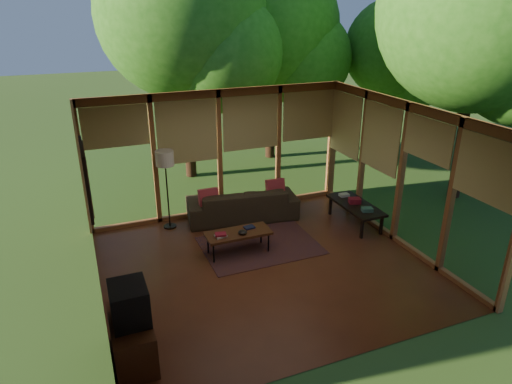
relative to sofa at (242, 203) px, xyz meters
name	(u,v)px	position (x,y,z in m)	size (l,w,h in m)	color
floor	(265,266)	(-0.32, -2.00, -0.34)	(5.50, 5.50, 0.00)	brown
ceiling	(266,115)	(-0.32, -2.00, 2.36)	(5.50, 5.50, 0.00)	silver
wall_left	(91,223)	(-3.07, -2.00, 1.01)	(0.04, 5.00, 2.70)	beige
wall_front	(348,271)	(-0.32, -4.50, 1.01)	(5.50, 0.04, 2.70)	beige
window_wall_back	(220,153)	(-0.32, 0.50, 1.01)	(5.50, 0.12, 2.70)	#9F5E31
window_wall_right	(401,174)	(2.43, -2.00, 1.01)	(0.12, 5.00, 2.70)	#9F5E31
exterior_lawn	(374,124)	(7.68, 6.00, -0.35)	(40.00, 40.00, 0.00)	#335620
tree_nw	(182,14)	(-0.35, 3.07, 3.74)	(4.09, 4.09, 6.13)	#321D12
tree_ne	(270,28)	(2.29, 3.84, 3.35)	(3.80, 3.80, 5.60)	#321D12
tree_se	(482,8)	(5.03, -0.76, 3.88)	(4.32, 4.32, 6.39)	#321D12
tree_far	(394,49)	(5.67, 2.72, 2.77)	(2.82, 2.82, 4.54)	#321D12
rug	(260,245)	(-0.12, -1.29, -0.33)	(2.17, 1.53, 0.01)	brown
sofa	(242,203)	(0.00, 0.00, 0.00)	(2.32, 0.91, 0.68)	#34291A
pillow_left	(209,199)	(-0.75, -0.05, 0.25)	(0.41, 0.14, 0.41)	maroon
pillow_right	(275,189)	(0.75, -0.05, 0.25)	(0.41, 0.14, 0.41)	maroon
ct_book_lower	(221,236)	(-0.94, -1.43, 0.10)	(0.20, 0.15, 0.03)	#BCB6AA
ct_book_upper	(221,234)	(-0.94, -1.43, 0.13)	(0.20, 0.15, 0.03)	maroon
ct_book_side	(249,227)	(-0.34, -1.30, 0.10)	(0.19, 0.14, 0.03)	black
ct_bowl	(243,232)	(-0.54, -1.48, 0.12)	(0.16, 0.16, 0.07)	black
media_cabinet	(132,339)	(-2.79, -3.46, -0.04)	(0.50, 1.00, 0.60)	#4F2815
television	(129,303)	(-2.77, -3.46, 0.51)	(0.45, 0.55, 0.50)	black
console_book_a	(367,210)	(2.08, -1.55, 0.16)	(0.21, 0.15, 0.08)	#365F55
console_book_b	(355,201)	(2.08, -1.10, 0.17)	(0.24, 0.17, 0.11)	maroon
console_book_c	(344,195)	(2.08, -0.70, 0.14)	(0.20, 0.15, 0.05)	#BCB6AA
floor_lamp	(165,163)	(-1.55, 0.15, 1.07)	(0.36, 0.36, 1.65)	black
coffee_table	(238,234)	(-0.59, -1.38, 0.05)	(1.20, 0.50, 0.43)	#4F2815
side_console	(356,206)	(2.08, -1.15, 0.07)	(0.60, 1.40, 0.46)	black
wall_painting	(86,178)	(-3.03, -0.60, 1.21)	(0.06, 1.35, 1.15)	black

